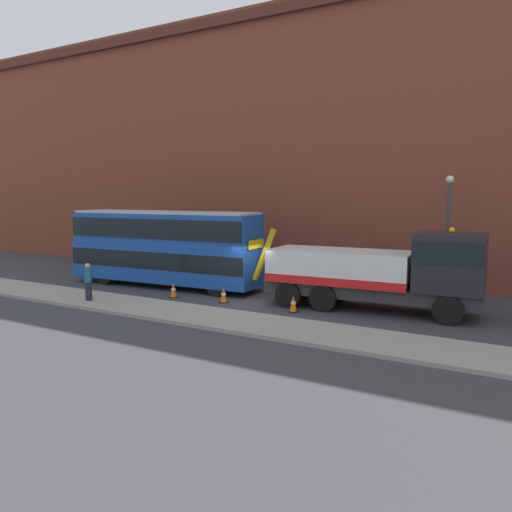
{
  "coord_description": "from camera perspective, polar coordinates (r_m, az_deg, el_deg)",
  "views": [
    {
      "loc": [
        11.48,
        -20.18,
        4.96
      ],
      "look_at": [
        -0.47,
        0.55,
        2.0
      ],
      "focal_mm": 35.12,
      "sensor_mm": 36.0,
      "label": 1
    }
  ],
  "objects": [
    {
      "name": "double_decker_bus",
      "position": [
        27.35,
        -10.37,
        1.21
      ],
      "size": [
        11.15,
        3.2,
        4.06
      ],
      "rotation": [
        0.0,
        0.0,
        0.06
      ],
      "color": "#19479E",
      "rests_on": "ground_plane"
    },
    {
      "name": "building_facade",
      "position": [
        29.74,
        7.27,
        13.0
      ],
      "size": [
        60.0,
        1.5,
        16.0
      ],
      "color": "brown",
      "rests_on": "ground_plane"
    },
    {
      "name": "traffic_cone_near_bus",
      "position": [
        24.53,
        -9.39,
        -3.9
      ],
      "size": [
        0.36,
        0.36,
        0.72
      ],
      "color": "orange",
      "rests_on": "ground_plane"
    },
    {
      "name": "street_lamp",
      "position": [
        25.42,
        21.01,
        3.23
      ],
      "size": [
        0.36,
        0.36,
        5.83
      ],
      "color": "#38383D",
      "rests_on": "ground_plane"
    },
    {
      "name": "ground_plane",
      "position": [
        23.74,
        0.31,
        -5.01
      ],
      "size": [
        120.0,
        120.0,
        0.0
      ],
      "primitive_type": "plane",
      "color": "#38383D"
    },
    {
      "name": "traffic_cone_near_truck",
      "position": [
        21.3,
        4.28,
        -5.49
      ],
      "size": [
        0.36,
        0.36,
        0.72
      ],
      "color": "orange",
      "rests_on": "ground_plane"
    },
    {
      "name": "recovery_tow_truck",
      "position": [
        21.8,
        14.08,
        -1.6
      ],
      "size": [
        10.21,
        3.17,
        3.67
      ],
      "rotation": [
        0.0,
        0.0,
        0.06
      ],
      "color": "#2D2D2D",
      "rests_on": "ground_plane"
    },
    {
      "name": "near_kerb",
      "position": [
        20.27,
        -5.61,
        -6.93
      ],
      "size": [
        60.0,
        2.8,
        0.15
      ],
      "primitive_type": "cube",
      "color": "gray",
      "rests_on": "ground_plane"
    },
    {
      "name": "traffic_cone_midway",
      "position": [
        23.09,
        -3.71,
        -4.5
      ],
      "size": [
        0.36,
        0.36,
        0.72
      ],
      "color": "orange",
      "rests_on": "ground_plane"
    },
    {
      "name": "pedestrian_onlooker",
      "position": [
        24.02,
        -18.56,
        -2.84
      ],
      "size": [
        0.45,
        0.47,
        1.71
      ],
      "rotation": [
        0.0,
        0.0,
        0.68
      ],
      "color": "#232333",
      "rests_on": "near_kerb"
    }
  ]
}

